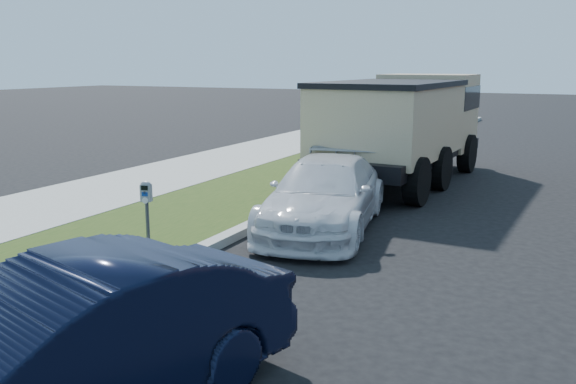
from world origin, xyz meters
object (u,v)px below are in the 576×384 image
at_px(navy_sedan, 66,349).
at_px(parking_meter, 147,203).
at_px(white_wagon, 326,194).
at_px(dump_truck, 404,122).

bearing_deg(navy_sedan, parking_meter, 134.60).
relative_size(white_wagon, navy_sedan, 1.06).
bearing_deg(white_wagon, navy_sedan, -96.19).
xyz_separation_m(navy_sedan, dump_truck, (-0.58, 12.13, 0.83)).
distance_m(parking_meter, navy_sedan, 4.18).
bearing_deg(dump_truck, white_wagon, -86.82).
relative_size(navy_sedan, dump_truck, 0.60).
bearing_deg(parking_meter, navy_sedan, -75.57).
height_order(white_wagon, navy_sedan, navy_sedan).
relative_size(parking_meter, white_wagon, 0.27).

